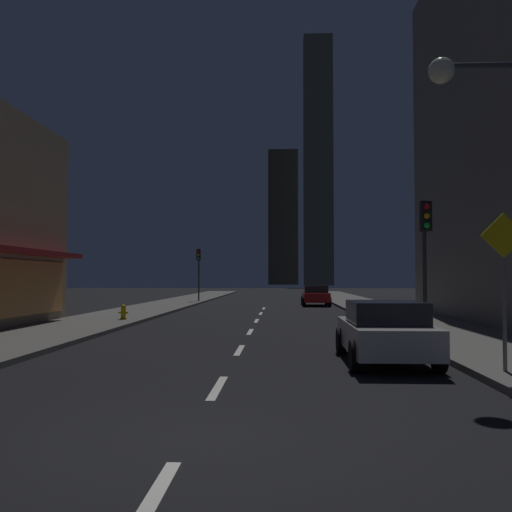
% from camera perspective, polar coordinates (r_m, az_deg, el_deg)
% --- Properties ---
extents(ground_plane, '(78.00, 136.00, 0.10)m').
position_cam_1_polar(ground_plane, '(38.99, 0.93, -5.26)').
color(ground_plane, black).
extents(sidewalk_right, '(4.00, 76.00, 0.15)m').
position_cam_1_polar(sidewalk_right, '(39.40, 11.20, -5.01)').
color(sidewalk_right, '#605E59').
rests_on(sidewalk_right, ground).
extents(sidewalk_left, '(4.00, 76.00, 0.15)m').
position_cam_1_polar(sidewalk_left, '(39.81, -9.23, -4.99)').
color(sidewalk_left, '#605E59').
rests_on(sidewalk_left, ground).
extents(lane_marking_center, '(0.16, 33.40, 0.01)m').
position_cam_1_polar(lane_marking_center, '(20.65, -0.60, -7.79)').
color(lane_marking_center, silver).
rests_on(lane_marking_center, ground).
extents(skyscraper_distant_tall, '(8.67, 8.84, 39.35)m').
position_cam_1_polar(skyscraper_distant_tall, '(165.20, 2.80, 3.90)').
color(skyscraper_distant_tall, '#3B382C').
rests_on(skyscraper_distant_tall, ground).
extents(skyscraper_distant_mid, '(7.58, 5.63, 65.98)m').
position_cam_1_polar(skyscraper_distant_mid, '(149.77, 6.39, 9.71)').
color(skyscraper_distant_mid, '#5D5845').
rests_on(skyscraper_distant_mid, ground).
extents(car_parked_near, '(1.98, 4.24, 1.45)m').
position_cam_1_polar(car_parked_near, '(13.57, 13.09, -7.52)').
color(car_parked_near, silver).
rests_on(car_parked_near, ground).
extents(car_parked_far, '(1.98, 4.24, 1.45)m').
position_cam_1_polar(car_parked_far, '(40.11, 6.14, -4.03)').
color(car_parked_far, '#B21919').
rests_on(car_parked_far, ground).
extents(fire_hydrant_far_left, '(0.42, 0.30, 0.65)m').
position_cam_1_polar(fire_hydrant_far_left, '(25.57, -13.46, -5.65)').
color(fire_hydrant_far_left, gold).
rests_on(fire_hydrant_far_left, sidewalk_left).
extents(traffic_light_near_right, '(0.32, 0.48, 4.20)m').
position_cam_1_polar(traffic_light_near_right, '(17.49, 17.00, 1.75)').
color(traffic_light_near_right, '#2D2D2D').
rests_on(traffic_light_near_right, sidewalk_right).
extents(traffic_light_far_left, '(0.32, 0.48, 4.20)m').
position_cam_1_polar(traffic_light_far_left, '(44.81, -5.91, -0.71)').
color(traffic_light_far_left, '#2D2D2D').
rests_on(traffic_light_far_left, sidewalk_left).
extents(street_lamp_right, '(1.96, 0.56, 6.58)m').
position_cam_1_polar(street_lamp_right, '(13.01, 21.94, 11.54)').
color(street_lamp_right, '#38383D').
rests_on(street_lamp_right, sidewalk_right).
extents(pedestrian_crossing_sign, '(0.91, 0.08, 3.15)m').
position_cam_1_polar(pedestrian_crossing_sign, '(12.14, 24.10, -1.99)').
color(pedestrian_crossing_sign, slate).
rests_on(pedestrian_crossing_sign, sidewalk_right).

